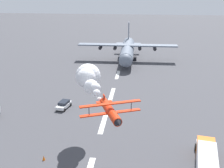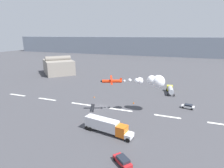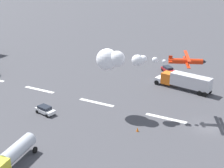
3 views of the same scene
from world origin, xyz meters
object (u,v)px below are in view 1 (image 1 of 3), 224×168
cargo_transport_plane (127,51)px  airport_staff_sedan (64,104)px  semi_truck_orange (206,164)px  stunt_biplane_red (89,79)px  traffic_cone_far (44,158)px

cargo_transport_plane → airport_staff_sedan: bearing=164.6°
cargo_transport_plane → airport_staff_sedan: 41.08m
semi_truck_orange → airport_staff_sedan: bearing=51.1°
cargo_transport_plane → stunt_biplane_red: 51.66m
cargo_transport_plane → traffic_cone_far: 58.85m
cargo_transport_plane → airport_staff_sedan: size_ratio=7.50×
semi_truck_orange → airport_staff_sedan: (20.03, 24.85, -1.30)m
stunt_biplane_red → traffic_cone_far: bearing=141.1°
traffic_cone_far → stunt_biplane_red: bearing=-38.9°
stunt_biplane_red → airport_staff_sedan: size_ratio=4.38×
airport_staff_sedan → stunt_biplane_red: bearing=-146.4°
semi_truck_orange → cargo_transport_plane: bearing=13.2°
cargo_transport_plane → stunt_biplane_red: stunt_biplane_red is taller
stunt_biplane_red → semi_truck_orange: bearing=-116.2°
cargo_transport_plane → traffic_cone_far: cargo_transport_plane is taller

